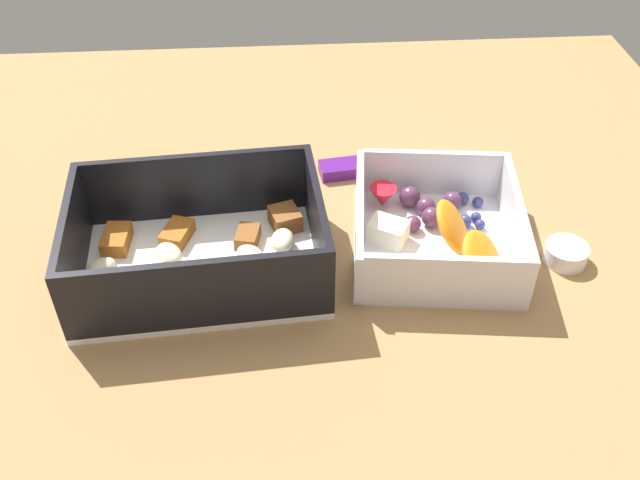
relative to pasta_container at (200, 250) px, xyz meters
The scene contains 5 objects.
table_surface 12.10cm from the pasta_container, ahead, with size 80.00×80.00×2.00cm, color #9E7547.
pasta_container is the anchor object (origin of this frame).
fruit_bowl 19.91cm from the pasta_container, ahead, with size 15.36×16.30×5.49cm.
candy_bar 19.41cm from the pasta_container, 42.62° to the left, with size 7.00×2.40×1.20cm, color #51197A.
paper_cup_liner 30.54cm from the pasta_container, ahead, with size 3.62×3.62×1.58cm, color white.
Camera 1 is at (-4.76, -46.00, 42.39)cm, focal length 39.82 mm.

